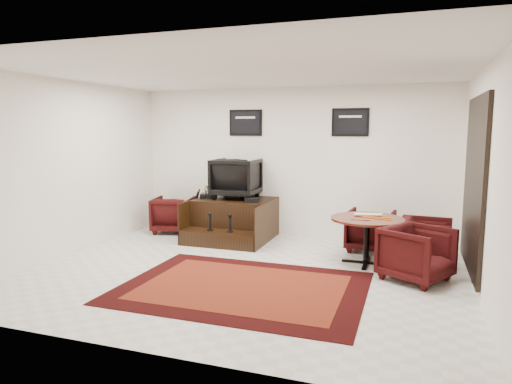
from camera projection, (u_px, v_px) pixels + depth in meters
ground at (245, 273)px, 6.48m from camera, size 6.00×6.00×0.00m
room_shell at (276, 147)px, 6.22m from camera, size 6.02×5.02×2.81m
area_rug at (243, 287)px, 5.86m from camera, size 3.09×2.32×0.01m
shine_podium at (234, 220)px, 8.52m from camera, size 1.43×1.47×0.73m
shine_chair at (236, 176)px, 8.55m from camera, size 0.84×0.79×0.84m
shoes_pair at (207, 196)px, 8.59m from camera, size 0.27×0.29×0.09m
polish_kit at (252, 200)px, 8.09m from camera, size 0.26×0.21×0.08m
umbrella_black at (192, 213)px, 8.69m from camera, size 0.33×0.12×0.89m
umbrella_hooked at (193, 211)px, 8.73m from camera, size 0.35×0.13×0.94m
armchair_side at (174, 213)px, 9.03m from camera, size 0.89×0.86×0.77m
meeting_table at (367, 224)px, 6.84m from camera, size 1.08×1.08×0.71m
table_chair_back at (371, 228)px, 7.63m from camera, size 0.79×0.75×0.76m
table_chair_window at (426, 238)px, 6.93m from camera, size 0.75×0.79×0.75m
table_chair_corner at (417, 251)px, 6.11m from camera, size 1.02×1.04×0.81m
paper_roll at (368, 215)px, 6.94m from camera, size 0.42×0.14×0.05m
table_clutter at (374, 218)px, 6.77m from camera, size 0.57×0.32×0.01m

